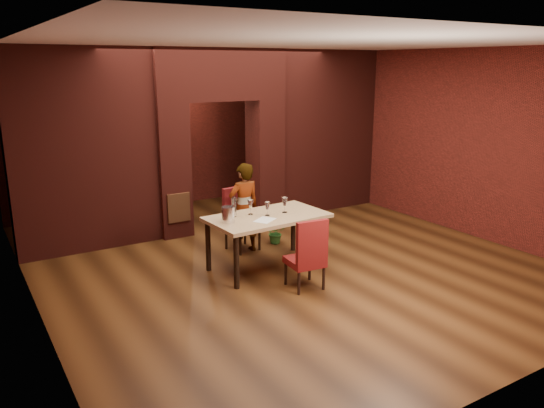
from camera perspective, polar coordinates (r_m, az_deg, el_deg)
The scene contains 25 objects.
floor at distance 8.31m, azimuth 0.79°, elevation -5.79°, with size 8.00×8.00×0.00m, color #492A12.
ceiling at distance 7.79m, azimuth 0.87°, elevation 16.85°, with size 7.00×8.00×0.04m, color silver.
wall_back at distance 11.43m, azimuth -10.13°, elevation 7.92°, with size 7.00×0.04×3.20m, color maroon.
wall_front at distance 5.08m, azimuth 25.89°, elevation -1.77°, with size 7.00×0.04×3.20m, color maroon.
wall_left at distance 6.72m, azimuth -25.22°, elevation 2.05°, with size 0.04×8.00×3.20m, color maroon.
wall_right at distance 10.19m, azimuth 17.77°, elevation 6.64°, with size 0.04×8.00×3.20m, color maroon.
pillar_left at distance 9.32m, azimuth -10.83°, elevation 3.57°, with size 0.55×0.55×2.30m, color maroon.
pillar_right at distance 10.14m, azimuth -0.74°, elevation 4.73°, with size 0.55×0.55×2.30m, color maroon.
lintel at distance 9.53m, azimuth -5.82°, elevation 13.69°, with size 2.45×0.55×0.90m, color maroon.
wing_wall_left at distance 8.85m, azimuth -19.55°, elevation 5.36°, with size 2.27×0.35×3.20m, color maroon.
wing_wall_right at distance 10.86m, azimuth 5.71°, elevation 7.73°, with size 2.27×0.35×3.20m, color maroon.
vent_panel at distance 9.18m, azimuth -9.98°, elevation -0.40°, with size 0.40×0.03×0.50m, color #A75B30.
rear_door at distance 11.31m, azimuth -11.77°, elevation 4.96°, with size 0.90×0.08×2.10m, color black.
rear_door_frame at distance 11.28m, azimuth -11.70°, elevation 4.93°, with size 1.02×0.04×2.22m, color black.
dining_table at distance 7.79m, azimuth -0.49°, elevation -4.07°, with size 1.71×0.96×0.80m, color tan.
chair_far at distance 8.53m, azimuth -3.19°, elevation -1.69°, with size 0.46×0.46×1.01m, color maroon.
chair_near at distance 7.10m, azimuth 3.55°, elevation -5.25°, with size 0.45×0.45×0.98m, color maroon.
person_seated at distance 8.38m, azimuth -3.03°, elevation -0.45°, with size 0.53×0.35×1.44m, color silver.
wine_glass_a at distance 7.70m, azimuth -2.33°, elevation -0.35°, with size 0.09×0.09×0.22m, color silver, non-canonical shape.
wine_glass_b at distance 7.64m, azimuth -0.50°, elevation -0.52°, with size 0.08×0.08×0.20m, color white, non-canonical shape.
wine_glass_c at distance 7.79m, azimuth 1.37°, elevation -0.10°, with size 0.09×0.09×0.23m, color white, non-canonical shape.
tasting_sheet at distance 7.43m, azimuth -0.79°, elevation -1.74°, with size 0.30×0.22×0.00m, color silver.
wine_bucket at distance 7.33m, azimuth -4.73°, elevation -1.14°, with size 0.18×0.18×0.22m, color silver.
water_bottle at distance 7.59m, azimuth -4.11°, elevation -0.29°, with size 0.07×0.07×0.29m, color silver.
potted_plant at distance 8.92m, azimuth 0.38°, elevation -3.06°, with size 0.34×0.29×0.37m, color #286124.
Camera 1 is at (-4.19, -6.56, 2.92)m, focal length 35.00 mm.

